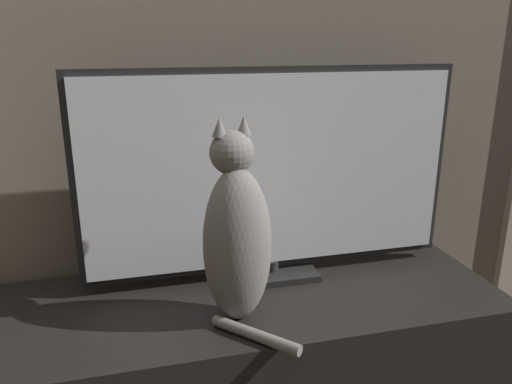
# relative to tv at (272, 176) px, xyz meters

# --- Properties ---
(tv_stand) EXTENTS (1.47, 0.50, 0.43)m
(tv_stand) POSITION_rel_tv_xyz_m (-0.12, -0.11, -0.53)
(tv_stand) COLOR black
(tv_stand) RESTS_ON ground_plane
(tv) EXTENTS (1.09, 0.16, 0.62)m
(tv) POSITION_rel_tv_xyz_m (0.00, 0.00, 0.00)
(tv) COLOR black
(tv) RESTS_ON tv_stand
(cat) EXTENTS (0.21, 0.30, 0.51)m
(cat) POSITION_rel_tv_xyz_m (-0.15, -0.20, -0.09)
(cat) COLOR gray
(cat) RESTS_ON tv_stand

